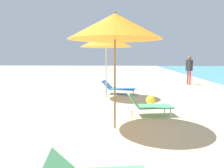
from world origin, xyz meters
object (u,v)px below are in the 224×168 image
umbrella_farthest (106,40)px  beach_ball (150,100)px  umbrella_second (115,27)px  person_walking_near (189,67)px  lounger_farthest_shoreside (118,88)px  lounger_second_shoreside (148,105)px

umbrella_farthest → beach_ball: 3.07m
umbrella_farthest → beach_ball: umbrella_farthest is taller
umbrella_second → person_walking_near: 9.72m
lounger_farthest_shoreside → beach_ball: (1.23, -2.22, -0.13)m
umbrella_second → umbrella_farthest: bearing=97.1°
lounger_second_shoreside → umbrella_farthest: (-1.44, 2.75, 2.08)m
lounger_second_shoreside → beach_ball: lounger_second_shoreside is taller
lounger_farthest_shoreside → beach_ball: bearing=-49.9°
beach_ball → lounger_farthest_shoreside: bearing=119.0°
umbrella_farthest → person_walking_near: umbrella_farthest is taller
lounger_farthest_shoreside → person_walking_near: bearing=51.2°
umbrella_farthest → beach_ball: (1.70, -1.22, -2.24)m
umbrella_second → umbrella_farthest: (-0.49, 3.95, -0.04)m
beach_ball → person_walking_near: bearing=62.2°
lounger_second_shoreside → lounger_farthest_shoreside: (-0.96, 3.75, -0.03)m
person_walking_near → beach_ball: size_ratio=5.35×
lounger_second_shoreside → beach_ball: size_ratio=4.16×
umbrella_farthest → person_walking_near: 6.82m
lounger_second_shoreside → person_walking_near: bearing=56.8°
person_walking_near → umbrella_farthest: bearing=-171.1°
umbrella_second → lounger_farthest_shoreside: 5.39m
person_walking_near → umbrella_second: bearing=-151.8°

